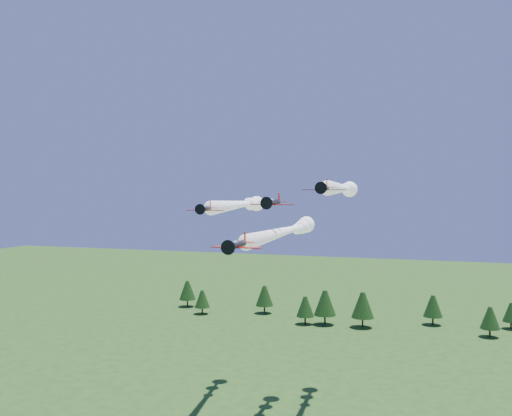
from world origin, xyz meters
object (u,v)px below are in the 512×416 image
(plane_left, at_px, (241,204))
(plane_right, at_px, (343,188))
(plane_slot, at_px, (273,203))
(plane_lead, at_px, (286,231))

(plane_left, xyz_separation_m, plane_right, (22.14, 1.40, 3.48))
(plane_slot, bearing_deg, plane_left, 124.28)
(plane_left, height_order, plane_slot, plane_slot)
(plane_left, bearing_deg, plane_slot, -63.19)
(plane_slot, bearing_deg, plane_lead, 91.37)
(plane_lead, xyz_separation_m, plane_slot, (0.20, -10.01, 5.77))
(plane_lead, relative_size, plane_slot, 6.16)
(plane_lead, bearing_deg, plane_left, 143.88)
(plane_slot, bearing_deg, plane_right, 65.64)
(plane_left, bearing_deg, plane_lead, -42.63)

